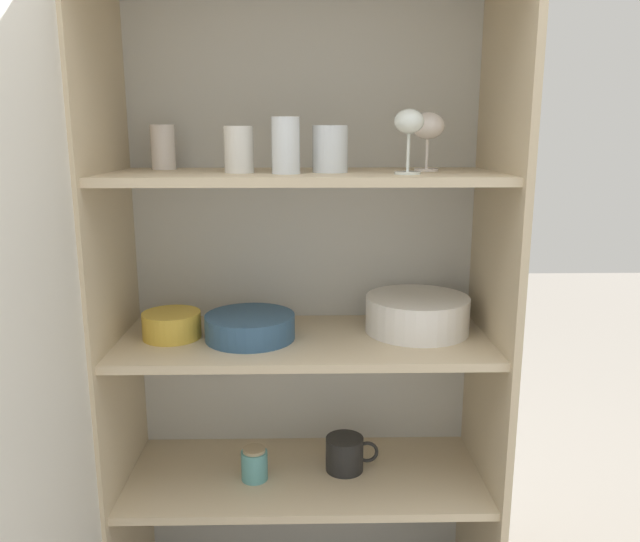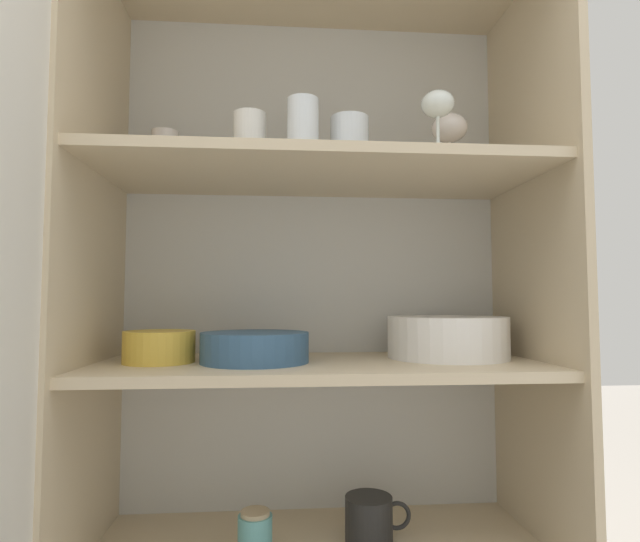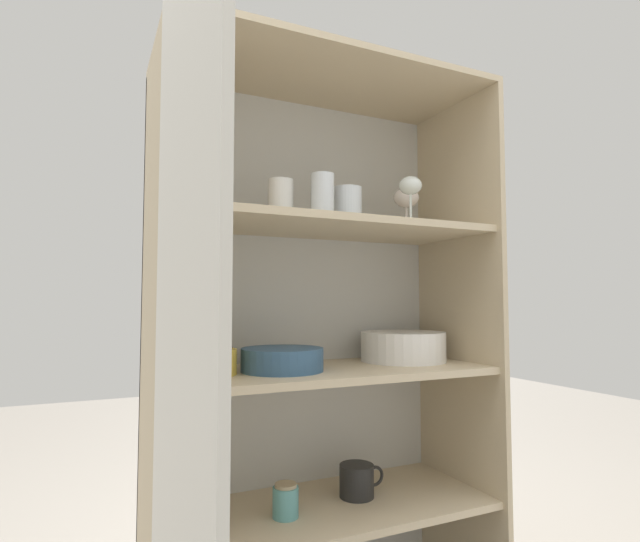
# 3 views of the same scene
# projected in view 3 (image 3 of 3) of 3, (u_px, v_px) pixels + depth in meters

# --- Properties ---
(cupboard_back_panel) EXTENTS (0.93, 0.02, 1.53)m
(cupboard_back_panel) POSITION_uv_depth(u_px,v_px,m) (299.00, 345.00, 1.55)
(cupboard_back_panel) COLOR silver
(cupboard_back_panel) RESTS_ON ground_plane
(cupboard_side_left) EXTENTS (0.02, 0.41, 1.53)m
(cupboard_side_left) POSITION_uv_depth(u_px,v_px,m) (152.00, 359.00, 1.18)
(cupboard_side_left) COLOR #CCB793
(cupboard_side_left) RESTS_ON ground_plane
(cupboard_side_right) EXTENTS (0.02, 0.41, 1.53)m
(cupboard_side_right) POSITION_uv_depth(u_px,v_px,m) (458.00, 345.00, 1.57)
(cupboard_side_right) COLOR #CCB793
(cupboard_side_right) RESTS_ON ground_plane
(cupboard_top_panel) EXTENTS (0.93, 0.41, 0.02)m
(cupboard_top_panel) POSITION_uv_depth(u_px,v_px,m) (326.00, 78.00, 1.42)
(cupboard_top_panel) COLOR #CCB793
(cupboard_top_panel) RESTS_ON cupboard_side_left
(shelf_board_lower) EXTENTS (0.90, 0.37, 0.02)m
(shelf_board_lower) POSITION_uv_depth(u_px,v_px,m) (326.00, 509.00, 1.35)
(shelf_board_lower) COLOR beige
(shelf_board_middle) EXTENTS (0.90, 0.37, 0.02)m
(shelf_board_middle) POSITION_uv_depth(u_px,v_px,m) (326.00, 372.00, 1.37)
(shelf_board_middle) COLOR beige
(shelf_board_upper) EXTENTS (0.90, 0.37, 0.02)m
(shelf_board_upper) POSITION_uv_depth(u_px,v_px,m) (326.00, 227.00, 1.40)
(shelf_board_upper) COLOR beige
(cupboard_door) EXTENTS (0.03, 0.47, 1.53)m
(cupboard_door) POSITION_uv_depth(u_px,v_px,m) (183.00, 387.00, 0.79)
(cupboard_door) COLOR silver
(cupboard_door) RESTS_ON ground_plane
(tumbler_glass_0) EXTENTS (0.06, 0.06, 0.12)m
(tumbler_glass_0) POSITION_uv_depth(u_px,v_px,m) (323.00, 197.00, 1.33)
(tumbler_glass_0) COLOR white
(tumbler_glass_0) RESTS_ON shelf_board_upper
(tumbler_glass_1) EXTENTS (0.07, 0.07, 0.10)m
(tumbler_glass_1) POSITION_uv_depth(u_px,v_px,m) (281.00, 199.00, 1.32)
(tumbler_glass_1) COLOR white
(tumbler_glass_1) RESTS_ON shelf_board_upper
(tumbler_glass_2) EXTENTS (0.08, 0.08, 0.11)m
(tumbler_glass_2) POSITION_uv_depth(u_px,v_px,m) (348.00, 206.00, 1.41)
(tumbler_glass_2) COLOR white
(tumbler_glass_2) RESTS_ON shelf_board_upper
(tumbler_glass_3) EXTENTS (0.06, 0.06, 0.11)m
(tumbler_glass_3) POSITION_uv_depth(u_px,v_px,m) (194.00, 201.00, 1.35)
(tumbler_glass_3) COLOR silver
(tumbler_glass_3) RESTS_ON shelf_board_upper
(wine_glass_0) EXTENTS (0.07, 0.07, 0.14)m
(wine_glass_0) POSITION_uv_depth(u_px,v_px,m) (410.00, 189.00, 1.42)
(wine_glass_0) COLOR white
(wine_glass_0) RESTS_ON shelf_board_upper
(wine_glass_1) EXTENTS (0.08, 0.08, 0.14)m
(wine_glass_1) POSITION_uv_depth(u_px,v_px,m) (406.00, 199.00, 1.55)
(wine_glass_1) COLOR silver
(wine_glass_1) RESTS_ON shelf_board_upper
(plate_stack_white) EXTENTS (0.26, 0.26, 0.09)m
(plate_stack_white) POSITION_uv_depth(u_px,v_px,m) (403.00, 346.00, 1.53)
(plate_stack_white) COLOR white
(plate_stack_white) RESTS_ON shelf_board_middle
(mixing_bowl_large) EXTENTS (0.22, 0.22, 0.06)m
(mixing_bowl_large) POSITION_uv_depth(u_px,v_px,m) (282.00, 358.00, 1.31)
(mixing_bowl_large) COLOR #33567A
(mixing_bowl_large) RESTS_ON shelf_board_middle
(serving_bowl_small) EXTENTS (0.14, 0.14, 0.06)m
(serving_bowl_small) POSITION_uv_depth(u_px,v_px,m) (208.00, 361.00, 1.24)
(serving_bowl_small) COLOR gold
(serving_bowl_small) RESTS_ON shelf_board_middle
(coffee_mug_primary) EXTENTS (0.14, 0.10, 0.09)m
(coffee_mug_primary) POSITION_uv_depth(u_px,v_px,m) (357.00, 481.00, 1.41)
(coffee_mug_primary) COLOR black
(coffee_mug_primary) RESTS_ON shelf_board_lower
(storage_jar) EXTENTS (0.07, 0.07, 0.08)m
(storage_jar) POSITION_uv_depth(u_px,v_px,m) (286.00, 501.00, 1.27)
(storage_jar) COLOR #5BA3A8
(storage_jar) RESTS_ON shelf_board_lower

